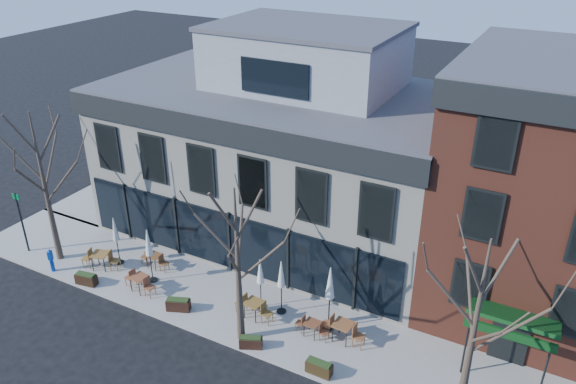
% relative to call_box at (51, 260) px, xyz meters
% --- Properties ---
extents(ground, '(120.00, 120.00, 0.00)m').
position_rel_call_box_xyz_m(ground, '(7.87, 4.19, -0.82)').
color(ground, black).
rests_on(ground, ground).
extents(sidewalk_front, '(33.50, 4.70, 0.15)m').
position_rel_call_box_xyz_m(sidewalk_front, '(11.12, 2.04, -0.74)').
color(sidewalk_front, gray).
rests_on(sidewalk_front, ground).
extents(sidewalk_side, '(4.50, 12.00, 0.15)m').
position_rel_call_box_xyz_m(sidewalk_side, '(-3.38, 10.19, -0.74)').
color(sidewalk_side, gray).
rests_on(sidewalk_side, ground).
extents(corner_building, '(18.39, 10.39, 11.10)m').
position_rel_call_box_xyz_m(corner_building, '(7.95, 9.26, 3.91)').
color(corner_building, silver).
rests_on(corner_building, ground).
extents(red_brick_building, '(8.20, 11.78, 11.18)m').
position_rel_call_box_xyz_m(red_brick_building, '(20.87, 9.18, 4.82)').
color(red_brick_building, brown).
rests_on(red_brick_building, ground).
extents(tree_corner, '(3.93, 3.98, 7.92)m').
position_rel_call_box_xyz_m(tree_corner, '(-0.61, 0.99, 3.43)').
color(tree_corner, '#382B21').
rests_on(tree_corner, sidewalk_front).
extents(tree_mid, '(3.50, 3.55, 7.04)m').
position_rel_call_box_xyz_m(tree_mid, '(10.89, 0.29, 2.98)').
color(tree_mid, '#382B21').
rests_on(tree_mid, sidewalk_front).
extents(tree_right, '(3.72, 3.77, 7.48)m').
position_rel_call_box_xyz_m(tree_right, '(19.89, 0.29, 3.20)').
color(tree_right, '#382B21').
rests_on(tree_right, sidewalk_front).
extents(sign_pole, '(0.50, 0.10, 3.40)m').
position_rel_call_box_xyz_m(sign_pole, '(-2.63, 0.69, 1.26)').
color(sign_pole, black).
rests_on(sign_pole, sidewalk_front).
extents(call_box, '(0.25, 0.25, 1.26)m').
position_rel_call_box_xyz_m(call_box, '(0.00, 0.00, 0.00)').
color(call_box, '#0B389B').
rests_on(call_box, sidewalk_front).
extents(cafe_set_0, '(2.01, 1.12, 1.03)m').
position_rel_call_box_xyz_m(cafe_set_0, '(1.96, 1.34, -0.14)').
color(cafe_set_0, brown).
rests_on(cafe_set_0, sidewalk_front).
extents(cafe_set_1, '(1.65, 0.68, 0.86)m').
position_rel_call_box_xyz_m(cafe_set_1, '(4.27, 2.66, -0.22)').
color(cafe_set_1, brown).
rests_on(cafe_set_1, sidewalk_front).
extents(cafe_set_2, '(1.85, 0.82, 0.96)m').
position_rel_call_box_xyz_m(cafe_set_2, '(4.93, 0.82, -0.18)').
color(cafe_set_2, brown).
rests_on(cafe_set_2, sidewalk_front).
extents(cafe_set_3, '(1.91, 0.82, 0.99)m').
position_rel_call_box_xyz_m(cafe_set_3, '(10.66, 1.69, -0.16)').
color(cafe_set_3, brown).
rests_on(cafe_set_3, sidewalk_front).
extents(cafe_set_4, '(1.55, 0.64, 0.81)m').
position_rel_call_box_xyz_m(cafe_set_4, '(13.43, 1.83, -0.25)').
color(cafe_set_4, brown).
rests_on(cafe_set_4, sidewalk_front).
extents(cafe_set_5, '(1.98, 0.84, 1.03)m').
position_rel_call_box_xyz_m(cafe_set_5, '(14.68, 2.17, -0.14)').
color(cafe_set_5, brown).
rests_on(cafe_set_5, sidewalk_front).
extents(umbrella_0, '(0.42, 0.42, 2.62)m').
position_rel_call_box_xyz_m(umbrella_0, '(2.42, 2.11, 1.18)').
color(umbrella_0, black).
rests_on(umbrella_0, sidewalk_front).
extents(umbrella_1, '(0.46, 0.46, 2.85)m').
position_rel_call_box_xyz_m(umbrella_1, '(4.91, 1.70, 1.34)').
color(umbrella_1, black).
rests_on(umbrella_1, sidewalk_front).
extents(umbrella_2, '(0.40, 0.40, 2.53)m').
position_rel_call_box_xyz_m(umbrella_2, '(10.56, 2.47, 1.12)').
color(umbrella_2, black).
rests_on(umbrella_2, sidewalk_front).
extents(umbrella_3, '(0.43, 0.43, 2.69)m').
position_rel_call_box_xyz_m(umbrella_3, '(11.56, 2.57, 1.23)').
color(umbrella_3, black).
rests_on(umbrella_3, sidewalk_front).
extents(umbrella_4, '(0.50, 0.50, 3.10)m').
position_rel_call_box_xyz_m(umbrella_4, '(13.85, 2.58, 1.52)').
color(umbrella_4, black).
rests_on(umbrella_4, sidewalk_front).
extents(planter_0, '(1.10, 0.59, 0.58)m').
position_rel_call_box_xyz_m(planter_0, '(2.30, -0.01, -0.38)').
color(planter_0, black).
rests_on(planter_0, sidewalk_front).
extents(planter_1, '(1.13, 0.78, 0.59)m').
position_rel_call_box_xyz_m(planter_1, '(7.41, 0.52, -0.37)').
color(planter_1, black).
rests_on(planter_1, sidewalk_front).
extents(planter_2, '(1.01, 0.73, 0.53)m').
position_rel_call_box_xyz_m(planter_2, '(11.53, -0.01, -0.41)').
color(planter_2, '#321A10').
rests_on(planter_2, sidewalk_front).
extents(planter_3, '(1.04, 0.43, 0.58)m').
position_rel_call_box_xyz_m(planter_3, '(14.62, -0.01, -0.38)').
color(planter_3, '#322410').
rests_on(planter_3, sidewalk_front).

